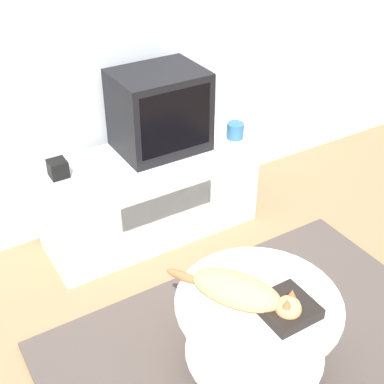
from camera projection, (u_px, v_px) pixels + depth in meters
name	position (u px, v px, depth m)	size (l,w,h in m)	color
ground_plane	(255.00, 348.00, 2.55)	(12.00, 12.00, 0.00)	#93704C
wall_back	(114.00, 4.00, 2.81)	(8.00, 0.05, 2.60)	silver
rug	(256.00, 347.00, 2.54)	(1.93, 1.20, 0.02)	#4C423D
tv_stand	(150.00, 194.00, 3.16)	(1.25, 0.46, 0.55)	silver
tv	(159.00, 111.00, 2.95)	(0.49, 0.38, 0.45)	black
speaker	(58.00, 169.00, 2.78)	(0.09, 0.09, 0.09)	black
mug	(235.00, 131.00, 3.14)	(0.10, 0.10, 0.09)	teal
coffee_table	(256.00, 326.00, 2.31)	(0.70, 0.70, 0.40)	#B2B2B7
dvd_box	(287.00, 308.00, 2.16)	(0.22, 0.22, 0.05)	black
cat	(241.00, 291.00, 2.19)	(0.37, 0.54, 0.13)	tan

